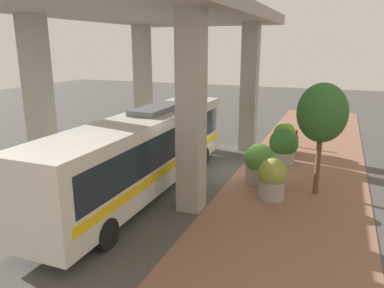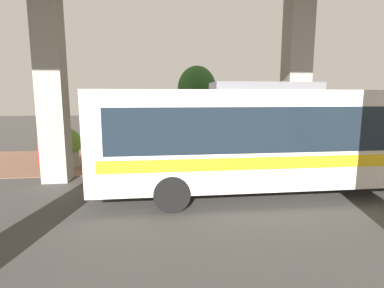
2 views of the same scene
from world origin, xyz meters
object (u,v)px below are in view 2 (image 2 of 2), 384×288
bus (303,135)px  planter_front (225,143)px  fire_hydrant (40,154)px  planter_extra (66,147)px  street_tree_near (197,90)px  planter_middle (193,146)px  planter_back (119,144)px

bus → planter_front: (-5.15, -1.26, -1.05)m
fire_hydrant → planter_extra: planter_extra is taller
fire_hydrant → street_tree_near: (-1.68, 7.39, 2.90)m
planter_middle → planter_extra: 5.57m
planter_middle → planter_extra: planter_middle is taller
street_tree_near → planter_front: bearing=35.7°
planter_middle → fire_hydrant: bearing=-97.0°
fire_hydrant → planter_front: planter_front is taller
planter_extra → fire_hydrant: bearing=-112.0°
planter_extra → street_tree_near: 6.93m
bus → planter_back: bearing=-127.7°
planter_back → planter_middle: bearing=79.9°
bus → planter_front: bearing=-166.3°
planter_middle → planter_back: size_ratio=0.97×
bus → planter_middle: size_ratio=7.16×
bus → planter_back: bus is taller
planter_front → planter_middle: bearing=-62.5°
planter_middle → planter_back: planter_back is taller
planter_front → planter_extra: 7.27m
fire_hydrant → street_tree_near: bearing=102.8°
planter_front → planter_extra: planter_extra is taller
planter_back → planter_front: bearing=93.2°
planter_back → planter_extra: size_ratio=1.07×
bus → planter_middle: bus is taller
planter_back → planter_extra: (0.28, -2.22, -0.03)m
bus → fire_hydrant: size_ratio=11.92×
planter_middle → planter_back: bearing=-100.1°
bus → planter_back: (-4.87, -6.29, -0.97)m
planter_extra → planter_back: bearing=97.2°
planter_front → planter_middle: (0.88, -1.69, 0.02)m
fire_hydrant → planter_front: (-0.03, 8.57, 0.32)m
planter_back → fire_hydrant: bearing=-94.1°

